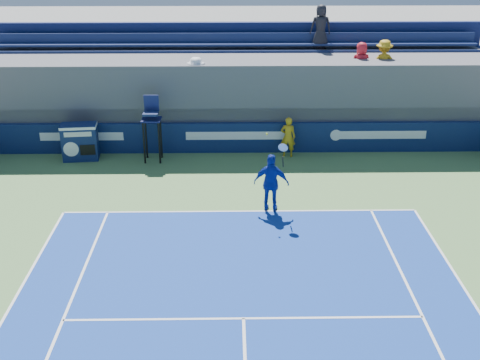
{
  "coord_description": "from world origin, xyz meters",
  "views": [
    {
      "loc": [
        -0.26,
        -4.91,
        8.4
      ],
      "look_at": [
        0.0,
        11.5,
        1.25
      ],
      "focal_mm": 45.0,
      "sensor_mm": 36.0,
      "label": 1
    }
  ],
  "objects_px": {
    "ball_person": "(288,137)",
    "tennis_player": "(271,183)",
    "match_clock": "(80,141)",
    "umpire_chair": "(152,122)"
  },
  "relations": [
    {
      "from": "ball_person",
      "to": "umpire_chair",
      "type": "distance_m",
      "value": 5.15
    },
    {
      "from": "match_clock",
      "to": "umpire_chair",
      "type": "height_order",
      "value": "umpire_chair"
    },
    {
      "from": "ball_person",
      "to": "tennis_player",
      "type": "height_order",
      "value": "tennis_player"
    },
    {
      "from": "ball_person",
      "to": "umpire_chair",
      "type": "bearing_deg",
      "value": 13.84
    },
    {
      "from": "umpire_chair",
      "to": "match_clock",
      "type": "bearing_deg",
      "value": 176.7
    },
    {
      "from": "ball_person",
      "to": "tennis_player",
      "type": "relative_size",
      "value": 0.61
    },
    {
      "from": "ball_person",
      "to": "match_clock",
      "type": "relative_size",
      "value": 1.11
    },
    {
      "from": "ball_person",
      "to": "umpire_chair",
      "type": "height_order",
      "value": "umpire_chair"
    },
    {
      "from": "tennis_player",
      "to": "match_clock",
      "type": "bearing_deg",
      "value": 147.07
    },
    {
      "from": "ball_person",
      "to": "match_clock",
      "type": "xyz_separation_m",
      "value": [
        -7.84,
        -0.18,
        -0.05
      ]
    }
  ]
}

